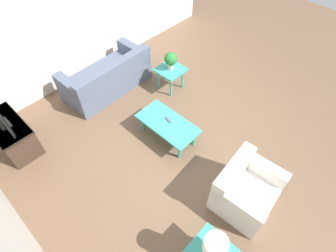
{
  "coord_description": "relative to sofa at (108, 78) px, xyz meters",
  "views": [
    {
      "loc": [
        -1.83,
        2.53,
        3.95
      ],
      "look_at": [
        0.15,
        0.46,
        0.55
      ],
      "focal_mm": 28.0,
      "sensor_mm": 36.0,
      "label": 1
    }
  ],
  "objects": [
    {
      "name": "potted_plant",
      "position": [
        -0.95,
        -0.96,
        0.44
      ],
      "size": [
        0.27,
        0.27,
        0.39
      ],
      "color": "#B2ADA3",
      "rests_on": "side_table_plant"
    },
    {
      "name": "wall_right",
      "position": [
        0.89,
        -0.22,
        1.05
      ],
      "size": [
        0.12,
        7.2,
        2.7
      ],
      "color": "silver",
      "rests_on": "ground_plane"
    },
    {
      "name": "remote_control",
      "position": [
        -1.84,
        0.04,
        0.1
      ],
      "size": [
        0.16,
        0.07,
        0.02
      ],
      "color": "#4C4C51",
      "rests_on": "coffee_table"
    },
    {
      "name": "coffee_table",
      "position": [
        -1.88,
        0.1,
        0.05
      ],
      "size": [
        1.15,
        0.58,
        0.4
      ],
      "color": "teal",
      "rests_on": "ground_plane"
    },
    {
      "name": "sofa",
      "position": [
        0.0,
        0.0,
        0.0
      ],
      "size": [
        0.94,
        1.89,
        0.8
      ],
      "rotation": [
        0.0,
        0.0,
        1.6
      ],
      "color": "#4C566B",
      "rests_on": "ground_plane"
    },
    {
      "name": "side_table_plant",
      "position": [
        -0.95,
        -0.96,
        0.13
      ],
      "size": [
        0.55,
        0.55,
        0.51
      ],
      "color": "teal",
      "rests_on": "ground_plane"
    },
    {
      "name": "table_lamp",
      "position": [
        -3.79,
        1.32,
        0.53
      ],
      "size": [
        0.28,
        0.28,
        0.46
      ],
      "color": "#997F4C",
      "rests_on": "side_table_lamp"
    },
    {
      "name": "ground_plane",
      "position": [
        -2.17,
        -0.22,
        -0.3
      ],
      "size": [
        14.0,
        14.0,
        0.0
      ],
      "primitive_type": "plane",
      "color": "brown"
    },
    {
      "name": "armchair",
      "position": [
        -3.59,
        0.21,
        0.01
      ],
      "size": [
        0.85,
        0.97,
        0.78
      ],
      "rotation": [
        0.0,
        0.0,
        -1.5
      ],
      "color": "silver",
      "rests_on": "ground_plane"
    },
    {
      "name": "tv_stand_chest",
      "position": [
        -0.02,
        2.14,
        0.01
      ],
      "size": [
        1.05,
        0.53,
        0.59
      ],
      "color": "#38281E",
      "rests_on": "ground_plane"
    }
  ]
}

